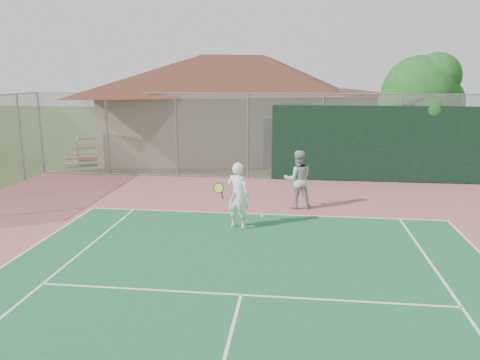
{
  "coord_description": "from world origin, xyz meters",
  "views": [
    {
      "loc": [
        1.0,
        -1.95,
        4.21
      ],
      "look_at": [
        -0.54,
        10.66,
        1.36
      ],
      "focal_mm": 35.0,
      "sensor_mm": 36.0,
      "label": 1
    }
  ],
  "objects_px": {
    "bleachers": "(107,150)",
    "tree": "(421,96)",
    "player_grey_back": "(298,180)",
    "clubhouse": "(239,95)",
    "player_white_front": "(238,196)"
  },
  "relations": [
    {
      "from": "bleachers",
      "to": "tree",
      "type": "distance_m",
      "value": 14.67
    },
    {
      "from": "bleachers",
      "to": "player_grey_back",
      "type": "height_order",
      "value": "player_grey_back"
    },
    {
      "from": "bleachers",
      "to": "tree",
      "type": "xyz_separation_m",
      "value": [
        14.37,
        -1.16,
        2.74
      ]
    },
    {
      "from": "clubhouse",
      "to": "bleachers",
      "type": "distance_m",
      "value": 7.51
    },
    {
      "from": "player_white_front",
      "to": "tree",
      "type": "bearing_deg",
      "value": -108.62
    },
    {
      "from": "bleachers",
      "to": "player_grey_back",
      "type": "xyz_separation_m",
      "value": [
        9.31,
        -7.02,
        0.3
      ]
    },
    {
      "from": "tree",
      "to": "player_white_front",
      "type": "distance_m",
      "value": 10.8
    },
    {
      "from": "bleachers",
      "to": "tree",
      "type": "relative_size",
      "value": 0.76
    },
    {
      "from": "tree",
      "to": "clubhouse",
      "type": "bearing_deg",
      "value": 149.88
    },
    {
      "from": "player_white_front",
      "to": "player_grey_back",
      "type": "xyz_separation_m",
      "value": [
        1.65,
        2.25,
        -0.0
      ]
    },
    {
      "from": "clubhouse",
      "to": "tree",
      "type": "distance_m",
      "value": 9.61
    },
    {
      "from": "player_grey_back",
      "to": "clubhouse",
      "type": "bearing_deg",
      "value": -85.19
    },
    {
      "from": "clubhouse",
      "to": "player_white_front",
      "type": "bearing_deg",
      "value": -90.48
    },
    {
      "from": "clubhouse",
      "to": "tree",
      "type": "height_order",
      "value": "clubhouse"
    },
    {
      "from": "player_grey_back",
      "to": "player_white_front",
      "type": "bearing_deg",
      "value": 41.6
    }
  ]
}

